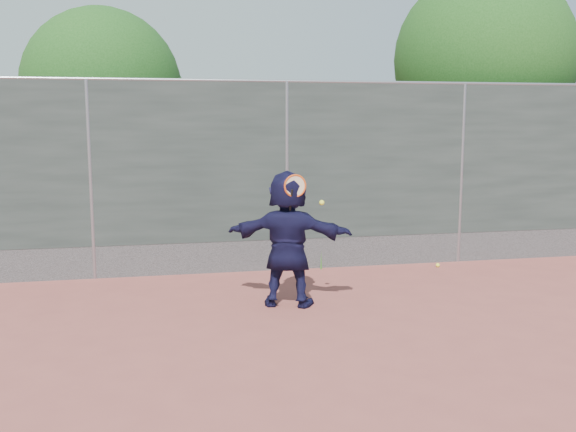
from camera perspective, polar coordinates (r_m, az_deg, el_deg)
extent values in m
plane|color=#9E4C42|center=(7.19, 5.55, -11.06)|extent=(80.00, 80.00, 0.00)
imported|color=#141335|center=(8.29, 0.00, -2.02)|extent=(1.72, 1.05, 1.77)
sphere|color=#FBFB37|center=(10.88, 13.17, -4.27)|extent=(0.07, 0.07, 0.07)
cube|color=#38423D|center=(10.19, -0.11, 4.86)|extent=(20.00, 0.04, 2.50)
cube|color=slate|center=(10.39, -0.11, -3.42)|extent=(20.00, 0.03, 0.50)
cylinder|color=gray|center=(10.18, -0.11, 11.89)|extent=(20.00, 0.05, 0.05)
cylinder|color=gray|center=(10.05, -17.14, 3.00)|extent=(0.06, 0.06, 3.00)
cylinder|color=gray|center=(10.21, -0.11, 3.46)|extent=(0.06, 0.06, 3.00)
cylinder|color=gray|center=(11.20, 15.15, 3.61)|extent=(0.06, 0.06, 3.00)
torus|color=#D94C14|center=(8.00, 0.64, 2.69)|extent=(0.29, 0.06, 0.29)
cylinder|color=beige|center=(8.00, 0.64, 2.69)|extent=(0.25, 0.03, 0.25)
cylinder|color=black|center=(8.04, 0.26, 1.28)|extent=(0.04, 0.13, 0.33)
sphere|color=#FBFB37|center=(8.19, 3.02, 1.19)|extent=(0.07, 0.07, 0.07)
cylinder|color=#382314|center=(13.85, 16.60, 3.62)|extent=(0.28, 0.28, 2.60)
sphere|color=#23561C|center=(13.85, 17.01, 13.09)|extent=(3.60, 3.60, 3.60)
sphere|color=#23561C|center=(14.35, 19.14, 11.38)|extent=(2.52, 2.52, 2.52)
cylinder|color=#382314|center=(13.07, -15.83, 2.49)|extent=(0.28, 0.28, 2.20)
sphere|color=#23561C|center=(13.02, -16.18, 10.95)|extent=(3.00, 3.00, 3.00)
sphere|color=#23561C|center=(13.17, -13.42, 9.71)|extent=(2.10, 2.10, 2.10)
cone|color=#387226|center=(10.36, 1.38, -4.15)|extent=(0.03, 0.03, 0.26)
cone|color=#387226|center=(10.44, 2.97, -3.94)|extent=(0.03, 0.03, 0.30)
cone|color=#387226|center=(10.27, -0.50, -4.37)|extent=(0.03, 0.03, 0.22)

